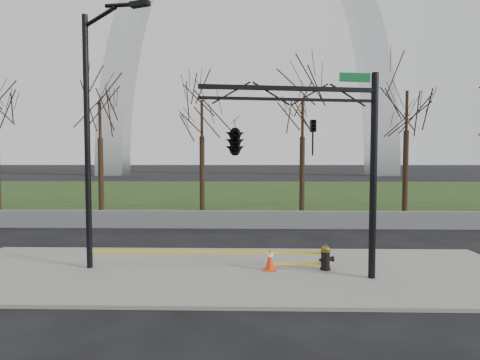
{
  "coord_description": "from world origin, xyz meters",
  "views": [
    {
      "loc": [
        0.64,
        -11.93,
        3.54
      ],
      "look_at": [
        0.31,
        2.0,
        2.81
      ],
      "focal_mm": 29.19,
      "sensor_mm": 36.0,
      "label": 1
    }
  ],
  "objects_px": {
    "street_light": "(93,122)",
    "traffic_signal_mast": "(263,137)",
    "fire_hydrant": "(326,258)",
    "traffic_cone": "(270,259)"
  },
  "relations": [
    {
      "from": "traffic_cone",
      "to": "traffic_signal_mast",
      "type": "bearing_deg",
      "value": -103.45
    },
    {
      "from": "traffic_cone",
      "to": "street_light",
      "type": "bearing_deg",
      "value": 179.09
    },
    {
      "from": "street_light",
      "to": "traffic_signal_mast",
      "type": "relative_size",
      "value": 1.37
    },
    {
      "from": "street_light",
      "to": "traffic_signal_mast",
      "type": "bearing_deg",
      "value": 5.32
    },
    {
      "from": "traffic_cone",
      "to": "street_light",
      "type": "xyz_separation_m",
      "value": [
        -5.5,
        0.09,
        4.25
      ]
    },
    {
      "from": "fire_hydrant",
      "to": "street_light",
      "type": "bearing_deg",
      "value": 173.06
    },
    {
      "from": "traffic_cone",
      "to": "street_light",
      "type": "height_order",
      "value": "street_light"
    },
    {
      "from": "fire_hydrant",
      "to": "traffic_cone",
      "type": "xyz_separation_m",
      "value": [
        -1.75,
        -0.09,
        -0.03
      ]
    },
    {
      "from": "traffic_cone",
      "to": "fire_hydrant",
      "type": "bearing_deg",
      "value": 3.07
    },
    {
      "from": "fire_hydrant",
      "to": "traffic_signal_mast",
      "type": "distance_m",
      "value": 4.39
    }
  ]
}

